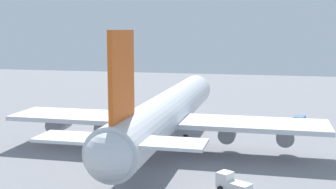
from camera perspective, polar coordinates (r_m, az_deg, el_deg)
ground_plane at (r=74.34m, az=-0.00°, el=-6.46°), size 237.29×237.29×0.00m
cargo_airplane at (r=72.95m, az=-0.03°, el=-2.20°), size 59.32×49.37×18.78m
catering_truck at (r=54.38m, az=8.00°, el=-10.99°), size 3.49×4.39×2.22m
pushback_tractor at (r=99.84m, az=-5.56°, el=-2.00°), size 3.14×4.28×2.16m
cargo_container_fore at (r=93.16m, az=16.16°, el=-3.18°), size 3.43×2.58×1.86m
safety_cone_nose at (r=100.02m, az=2.84°, el=-2.43°), size 0.46×0.46×0.66m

